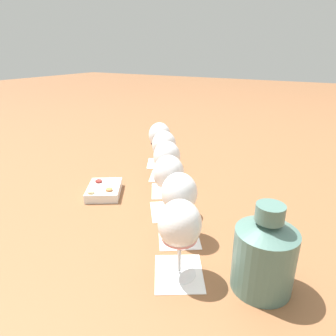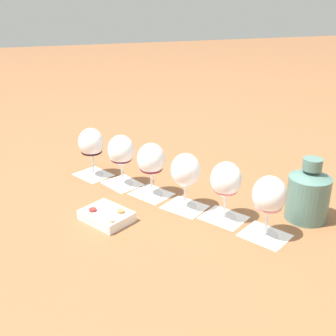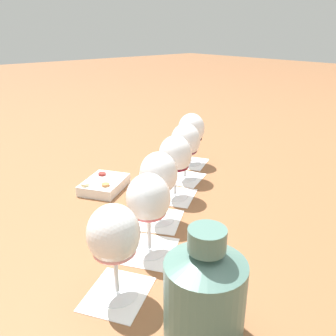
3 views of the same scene
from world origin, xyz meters
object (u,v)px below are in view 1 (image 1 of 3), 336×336
(wine_glass_3, at_px, (167,159))
(wine_glass_5, at_px, (160,137))
(ceramic_vase, at_px, (264,253))
(wine_glass_2, at_px, (168,176))
(wine_glass_0, at_px, (180,227))
(wine_glass_1, at_px, (179,196))
(snack_dish, at_px, (104,190))
(wine_glass_4, at_px, (164,147))

(wine_glass_3, distance_m, wine_glass_5, 0.25)
(ceramic_vase, bearing_deg, wine_glass_5, -42.97)
(wine_glass_5, bearing_deg, wine_glass_2, 124.66)
(wine_glass_0, distance_m, wine_glass_5, 0.63)
(wine_glass_5, distance_m, ceramic_vase, 0.69)
(wine_glass_0, xyz_separation_m, wine_glass_1, (0.06, -0.12, -0.00))
(wine_glass_0, xyz_separation_m, snack_dish, (0.37, -0.20, -0.09))
(wine_glass_1, bearing_deg, wine_glass_4, -54.36)
(wine_glass_1, distance_m, wine_glass_4, 0.37)
(wine_glass_2, height_order, wine_glass_5, same)
(wine_glass_5, bearing_deg, wine_glass_0, 124.52)
(wine_glass_1, height_order, snack_dish, wine_glass_1)
(wine_glass_0, xyz_separation_m, ceramic_vase, (-0.15, -0.05, -0.03))
(wine_glass_3, height_order, snack_dish, wine_glass_3)
(ceramic_vase, relative_size, snack_dish, 1.08)
(wine_glass_1, relative_size, ceramic_vase, 0.93)
(wine_glass_0, distance_m, snack_dish, 0.43)
(wine_glass_0, relative_size, wine_glass_3, 1.00)
(wine_glass_3, height_order, ceramic_vase, ceramic_vase)
(wine_glass_5, relative_size, snack_dish, 1.00)
(wine_glass_0, relative_size, snack_dish, 1.00)
(ceramic_vase, bearing_deg, wine_glass_1, -18.14)
(wine_glass_2, relative_size, wine_glass_4, 1.00)
(wine_glass_1, height_order, ceramic_vase, ceramic_vase)
(wine_glass_0, xyz_separation_m, wine_glass_3, (0.21, -0.32, 0.00))
(wine_glass_2, xyz_separation_m, wine_glass_4, (0.14, -0.21, 0.00))
(wine_glass_1, height_order, wine_glass_2, same)
(wine_glass_4, distance_m, wine_glass_5, 0.13)
(wine_glass_3, bearing_deg, wine_glass_5, -53.80)
(wine_glass_5, bearing_deg, wine_glass_4, 128.08)
(wine_glass_2, distance_m, snack_dish, 0.25)
(snack_dish, bearing_deg, wine_glass_2, -178.72)
(wine_glass_4, xyz_separation_m, ceramic_vase, (-0.43, 0.37, -0.03))
(wine_glass_2, distance_m, wine_glass_4, 0.25)
(wine_glass_0, xyz_separation_m, wine_glass_4, (0.28, -0.42, -0.00))
(wine_glass_3, bearing_deg, wine_glass_1, 126.32)
(wine_glass_3, relative_size, wine_glass_4, 1.00)
(wine_glass_2, relative_size, wine_glass_3, 1.00)
(wine_glass_4, bearing_deg, wine_glass_0, 123.62)
(wine_glass_4, bearing_deg, wine_glass_3, 124.25)
(wine_glass_1, relative_size, wine_glass_2, 1.00)
(ceramic_vase, bearing_deg, wine_glass_2, -28.87)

